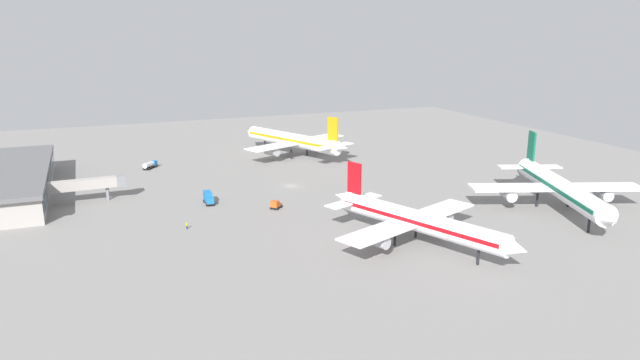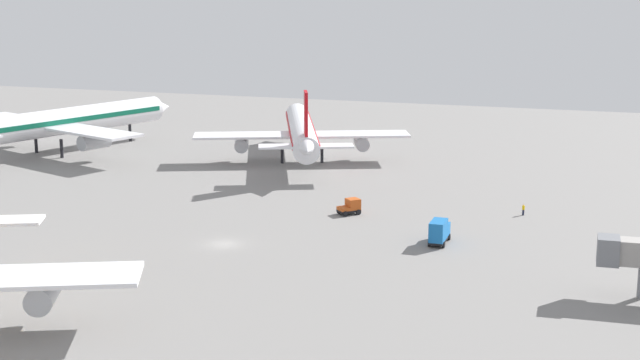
# 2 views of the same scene
# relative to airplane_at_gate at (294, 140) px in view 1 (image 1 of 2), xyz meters

# --- Properties ---
(ground) EXTENTS (288.00, 288.00, 0.00)m
(ground) POSITION_rel_airplane_at_gate_xyz_m (40.25, -15.32, -6.13)
(ground) COLOR gray
(terminal_building) EXTENTS (68.87, 20.93, 7.80)m
(terminal_building) POSITION_rel_airplane_at_gate_xyz_m (19.18, -93.25, -2.15)
(terminal_building) COLOR #9E9993
(terminal_building) RESTS_ON ground
(airplane_at_gate) EXTENTS (52.48, 43.43, 16.85)m
(airplane_at_gate) POSITION_rel_airplane_at_gate_xyz_m (0.00, 0.00, 0.00)
(airplane_at_gate) COLOR white
(airplane_at_gate) RESTS_ON ground
(airplane_taxiing) EXTENTS (49.13, 40.55, 15.62)m
(airplane_taxiing) POSITION_rel_airplane_at_gate_xyz_m (97.84, -6.20, -0.44)
(airplane_taxiing) COLOR white
(airplane_taxiing) RESTS_ON ground
(airplane_distant) EXTENTS (54.94, 45.28, 17.40)m
(airplane_distant) POSITION_rel_airplane_at_gate_xyz_m (89.98, 41.90, 0.20)
(airplane_distant) COLOR white
(airplane_distant) RESTS_ON ground
(fuel_truck) EXTENTS (6.07, 5.48, 2.50)m
(fuel_truck) POSITION_rel_airplane_at_gate_xyz_m (0.58, -52.66, -4.74)
(fuel_truck) COLOR black
(fuel_truck) RESTS_ON ground
(catering_truck) EXTENTS (5.61, 2.22, 3.30)m
(catering_truck) POSITION_rel_airplane_at_gate_xyz_m (49.34, -42.46, -4.43)
(catering_truck) COLOR black
(catering_truck) RESTS_ON ground
(baggage_tug) EXTENTS (3.70, 3.71, 2.30)m
(baggage_tug) POSITION_rel_airplane_at_gate_xyz_m (60.83, -26.85, -4.97)
(baggage_tug) COLOR black
(baggage_tug) RESTS_ON ground
(ground_crew_worker) EXTENTS (0.58, 0.42, 1.67)m
(ground_crew_worker) POSITION_rel_airplane_at_gate_xyz_m (68.10, -51.51, -5.28)
(ground_crew_worker) COLOR #1E2338
(ground_crew_worker) RESTS_ON ground
(jet_bridge) EXTENTS (3.71, 20.72, 6.74)m
(jet_bridge) POSITION_rel_airplane_at_gate_xyz_m (35.25, -72.66, -0.99)
(jet_bridge) COLOR #9E9993
(jet_bridge) RESTS_ON ground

